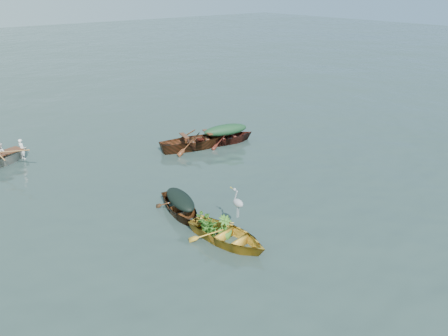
% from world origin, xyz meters
% --- Properties ---
extents(ground, '(140.00, 140.00, 0.00)m').
position_xyz_m(ground, '(0.00, 0.00, 0.00)').
color(ground, '#2B3D39').
rests_on(ground, ground).
extents(yellow_dinghy, '(2.03, 3.52, 0.90)m').
position_xyz_m(yellow_dinghy, '(-1.85, -2.44, 0.00)').
color(yellow_dinghy, gold).
rests_on(yellow_dinghy, ground).
extents(dark_covered_boat, '(1.82, 3.39, 0.77)m').
position_xyz_m(dark_covered_boat, '(-1.93, -0.15, 0.00)').
color(dark_covered_boat, '#4D2E12').
rests_on(dark_covered_boat, ground).
extents(green_tarp_boat, '(4.13, 2.08, 0.90)m').
position_xyz_m(green_tarp_boat, '(3.51, 4.16, 0.00)').
color(green_tarp_boat, '#571F14').
rests_on(green_tarp_boat, ground).
extents(open_wooden_boat, '(4.90, 2.55, 1.11)m').
position_xyz_m(open_wooden_boat, '(2.05, 4.49, 0.00)').
color(open_wooden_boat, brown).
rests_on(open_wooden_boat, ground).
extents(dark_tarp_cover, '(1.00, 1.86, 0.40)m').
position_xyz_m(dark_tarp_cover, '(-1.93, -0.15, 0.59)').
color(dark_tarp_cover, black).
rests_on(dark_tarp_cover, dark_covered_boat).
extents(green_tarp_cover, '(2.27, 1.14, 0.52)m').
position_xyz_m(green_tarp_cover, '(3.51, 4.16, 0.71)').
color(green_tarp_cover, '#183C23').
rests_on(green_tarp_cover, green_tarp_boat).
extents(thwart_benches, '(2.49, 1.42, 0.04)m').
position_xyz_m(thwart_benches, '(2.05, 4.49, 0.58)').
color(thwart_benches, '#4A2311').
rests_on(thwart_benches, open_wooden_boat).
extents(heron, '(0.35, 0.45, 0.92)m').
position_xyz_m(heron, '(-1.32, -2.29, 0.91)').
color(heron, '#A0A3A9').
rests_on(heron, yellow_dinghy).
extents(dinghy_weeds, '(0.86, 1.01, 0.60)m').
position_xyz_m(dinghy_weeds, '(-1.92, -1.90, 0.75)').
color(dinghy_weeds, '#31651A').
rests_on(dinghy_weeds, yellow_dinghy).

